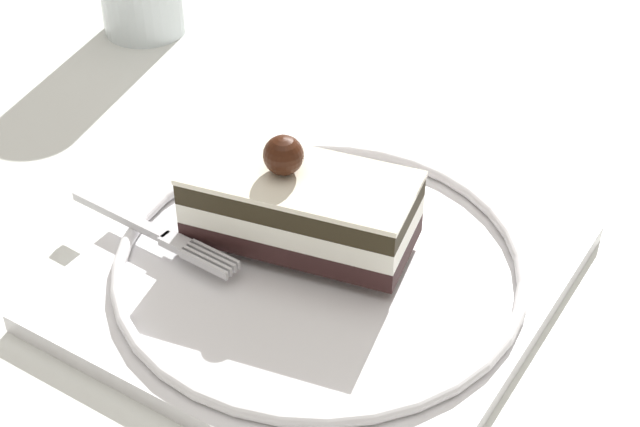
{
  "coord_description": "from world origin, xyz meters",
  "views": [
    {
      "loc": [
        0.2,
        -0.34,
        0.35
      ],
      "look_at": [
        -0.02,
        -0.02,
        0.05
      ],
      "focal_mm": 54.69,
      "sensor_mm": 36.0,
      "label": 1
    }
  ],
  "objects": [
    {
      "name": "ground_plane",
      "position": [
        0.0,
        0.0,
        0.0
      ],
      "size": [
        2.4,
        2.4,
        0.0
      ],
      "primitive_type": "plane",
      "color": "silver"
    },
    {
      "name": "dessert_plate",
      "position": [
        -0.02,
        -0.02,
        0.01
      ],
      "size": [
        0.24,
        0.24,
        0.02
      ],
      "color": "white",
      "rests_on": "ground_plane"
    },
    {
      "name": "fork",
      "position": [
        -0.11,
        -0.06,
        0.02
      ],
      "size": [
        0.11,
        0.01,
        0.0
      ],
      "color": "silver",
      "rests_on": "dessert_plate"
    },
    {
      "name": "cake_slice",
      "position": [
        -0.04,
        -0.01,
        0.04
      ],
      "size": [
        0.13,
        0.08,
        0.06
      ],
      "color": "black",
      "rests_on": "dessert_plate"
    }
  ]
}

